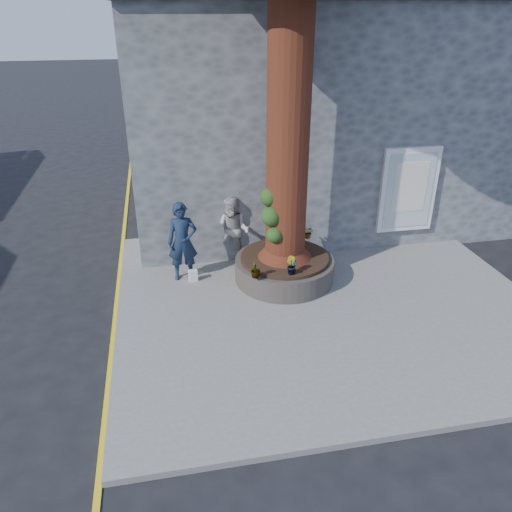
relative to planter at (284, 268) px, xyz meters
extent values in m
plane|color=black|center=(-0.80, -2.00, -0.41)|extent=(120.00, 120.00, 0.00)
cube|color=slate|center=(0.70, -1.00, -0.35)|extent=(9.00, 8.00, 0.12)
cube|color=yellow|center=(-3.85, -1.00, -0.41)|extent=(0.10, 30.00, 0.01)
cube|color=#525558|center=(1.70, 5.20, 2.59)|extent=(10.00, 8.00, 6.00)
cube|color=white|center=(3.50, 1.14, 1.29)|extent=(1.50, 0.12, 2.20)
cube|color=silver|center=(3.50, 1.08, 1.29)|extent=(1.25, 0.04, 1.95)
cube|color=silver|center=(3.50, 1.06, 1.39)|extent=(0.90, 0.02, 1.30)
cylinder|color=black|center=(0.00, 0.00, -0.03)|extent=(2.30, 2.30, 0.52)
cylinder|color=black|center=(0.00, 0.00, 0.27)|extent=(2.04, 2.04, 0.08)
cylinder|color=#462511|center=(0.00, 0.00, 4.06)|extent=(0.90, 0.90, 7.50)
cone|color=#462511|center=(0.00, 0.00, 0.66)|extent=(1.24, 1.24, 0.70)
sphere|color=#143913|center=(-0.38, -0.20, 1.41)|extent=(0.44, 0.44, 0.44)
sphere|color=#143913|center=(-0.32, -0.30, 1.01)|extent=(0.36, 0.36, 0.36)
sphere|color=#143913|center=(-0.40, -0.08, 1.81)|extent=(0.40, 0.40, 0.40)
imported|color=#15233B|center=(-2.29, 0.51, 0.64)|extent=(0.70, 0.47, 1.87)
imported|color=#B5B1AE|center=(-1.03, 1.09, 0.56)|extent=(1.04, 0.97, 1.70)
cube|color=white|center=(-2.11, 0.31, -0.15)|extent=(0.21, 0.15, 0.28)
imported|color=gray|center=(-0.02, -0.85, 0.48)|extent=(0.22, 0.19, 0.34)
imported|color=gray|center=(-0.08, -0.85, 0.51)|extent=(0.27, 0.28, 0.40)
imported|color=gray|center=(-0.85, -0.85, 0.49)|extent=(0.29, 0.29, 0.37)
imported|color=gray|center=(0.81, 0.85, 0.47)|extent=(0.36, 0.38, 0.33)
camera|label=1|loc=(-2.63, -9.97, 5.49)|focal=35.00mm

